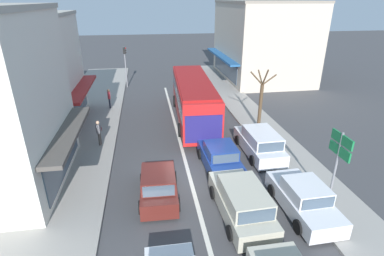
{
  "coord_description": "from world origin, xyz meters",
  "views": [
    {
      "loc": [
        -2.0,
        -13.01,
        8.77
      ],
      "look_at": [
        0.72,
        4.18,
        1.2
      ],
      "focal_mm": 28.0,
      "sensor_mm": 36.0,
      "label": 1
    }
  ],
  "objects_px": {
    "wagon_queue_gap_filler": "(242,202)",
    "sedan_adjacent_lane_lead": "(220,158)",
    "directional_road_sign": "(339,152)",
    "parked_wagon_kerb_second": "(260,143)",
    "pedestrian_browsing_midblock": "(109,97)",
    "city_bus": "(193,97)",
    "parked_sedan_kerb_front": "(304,199)",
    "traffic_light_downstreet": "(125,60)",
    "street_tree_right": "(261,101)",
    "hatchback_queue_far_back": "(159,185)",
    "pedestrian_with_handbag_near": "(99,131)"
  },
  "relations": [
    {
      "from": "wagon_queue_gap_filler",
      "to": "sedan_adjacent_lane_lead",
      "type": "bearing_deg",
      "value": 89.25
    },
    {
      "from": "wagon_queue_gap_filler",
      "to": "directional_road_sign",
      "type": "xyz_separation_m",
      "value": [
        4.29,
        0.22,
        1.96
      ]
    },
    {
      "from": "parked_wagon_kerb_second",
      "to": "pedestrian_browsing_midblock",
      "type": "distance_m",
      "value": 13.71
    },
    {
      "from": "city_bus",
      "to": "parked_sedan_kerb_front",
      "type": "bearing_deg",
      "value": -75.34
    },
    {
      "from": "traffic_light_downstreet",
      "to": "directional_road_sign",
      "type": "bearing_deg",
      "value": -65.19
    },
    {
      "from": "parked_sedan_kerb_front",
      "to": "street_tree_right",
      "type": "bearing_deg",
      "value": 81.47
    },
    {
      "from": "hatchback_queue_far_back",
      "to": "directional_road_sign",
      "type": "xyz_separation_m",
      "value": [
        7.75,
        -1.64,
        1.99
      ]
    },
    {
      "from": "pedestrian_browsing_midblock",
      "to": "street_tree_right",
      "type": "bearing_deg",
      "value": -28.43
    },
    {
      "from": "parked_sedan_kerb_front",
      "to": "street_tree_right",
      "type": "relative_size",
      "value": 0.94
    },
    {
      "from": "parked_sedan_kerb_front",
      "to": "directional_road_sign",
      "type": "height_order",
      "value": "directional_road_sign"
    },
    {
      "from": "parked_sedan_kerb_front",
      "to": "pedestrian_with_handbag_near",
      "type": "bearing_deg",
      "value": 140.36
    },
    {
      "from": "parked_sedan_kerb_front",
      "to": "pedestrian_browsing_midblock",
      "type": "relative_size",
      "value": 2.6
    },
    {
      "from": "sedan_adjacent_lane_lead",
      "to": "hatchback_queue_far_back",
      "type": "bearing_deg",
      "value": -148.19
    },
    {
      "from": "city_bus",
      "to": "pedestrian_with_handbag_near",
      "type": "bearing_deg",
      "value": -151.61
    },
    {
      "from": "hatchback_queue_far_back",
      "to": "street_tree_right",
      "type": "distance_m",
      "value": 10.53
    },
    {
      "from": "city_bus",
      "to": "pedestrian_browsing_midblock",
      "type": "height_order",
      "value": "city_bus"
    },
    {
      "from": "sedan_adjacent_lane_lead",
      "to": "pedestrian_browsing_midblock",
      "type": "relative_size",
      "value": 2.61
    },
    {
      "from": "sedan_adjacent_lane_lead",
      "to": "street_tree_right",
      "type": "relative_size",
      "value": 0.94
    },
    {
      "from": "city_bus",
      "to": "wagon_queue_gap_filler",
      "type": "height_order",
      "value": "city_bus"
    },
    {
      "from": "city_bus",
      "to": "hatchback_queue_far_back",
      "type": "relative_size",
      "value": 2.92
    },
    {
      "from": "pedestrian_browsing_midblock",
      "to": "city_bus",
      "type": "bearing_deg",
      "value": -27.78
    },
    {
      "from": "parked_sedan_kerb_front",
      "to": "pedestrian_browsing_midblock",
      "type": "height_order",
      "value": "pedestrian_browsing_midblock"
    },
    {
      "from": "street_tree_right",
      "to": "hatchback_queue_far_back",
      "type": "bearing_deg",
      "value": -136.83
    },
    {
      "from": "sedan_adjacent_lane_lead",
      "to": "parked_sedan_kerb_front",
      "type": "height_order",
      "value": "same"
    },
    {
      "from": "hatchback_queue_far_back",
      "to": "traffic_light_downstreet",
      "type": "xyz_separation_m",
      "value": [
        -2.27,
        20.03,
        2.15
      ]
    },
    {
      "from": "city_bus",
      "to": "traffic_light_downstreet",
      "type": "height_order",
      "value": "traffic_light_downstreet"
    },
    {
      "from": "directional_road_sign",
      "to": "sedan_adjacent_lane_lead",
      "type": "bearing_deg",
      "value": 138.02
    },
    {
      "from": "parked_wagon_kerb_second",
      "to": "pedestrian_with_handbag_near",
      "type": "height_order",
      "value": "pedestrian_with_handbag_near"
    },
    {
      "from": "hatchback_queue_far_back",
      "to": "pedestrian_with_handbag_near",
      "type": "height_order",
      "value": "pedestrian_with_handbag_near"
    },
    {
      "from": "parked_sedan_kerb_front",
      "to": "parked_wagon_kerb_second",
      "type": "relative_size",
      "value": 0.94
    },
    {
      "from": "traffic_light_downstreet",
      "to": "wagon_queue_gap_filler",
      "type": "bearing_deg",
      "value": -75.34
    },
    {
      "from": "parked_sedan_kerb_front",
      "to": "pedestrian_browsing_midblock",
      "type": "bearing_deg",
      "value": 122.69
    },
    {
      "from": "street_tree_right",
      "to": "pedestrian_with_handbag_near",
      "type": "bearing_deg",
      "value": -174.27
    },
    {
      "from": "sedan_adjacent_lane_lead",
      "to": "parked_sedan_kerb_front",
      "type": "xyz_separation_m",
      "value": [
        2.73,
        -4.15,
        0.0
      ]
    },
    {
      "from": "street_tree_right",
      "to": "pedestrian_with_handbag_near",
      "type": "xyz_separation_m",
      "value": [
        -11.03,
        -1.11,
        -1.03
      ]
    },
    {
      "from": "sedan_adjacent_lane_lead",
      "to": "pedestrian_with_handbag_near",
      "type": "distance_m",
      "value": 7.94
    },
    {
      "from": "parked_wagon_kerb_second",
      "to": "wagon_queue_gap_filler",
      "type": "bearing_deg",
      "value": -117.94
    },
    {
      "from": "hatchback_queue_far_back",
      "to": "parked_wagon_kerb_second",
      "type": "xyz_separation_m",
      "value": [
        6.28,
        3.46,
        0.04
      ]
    },
    {
      "from": "city_bus",
      "to": "parked_wagon_kerb_second",
      "type": "height_order",
      "value": "city_bus"
    },
    {
      "from": "hatchback_queue_far_back",
      "to": "parked_wagon_kerb_second",
      "type": "bearing_deg",
      "value": 28.89
    },
    {
      "from": "city_bus",
      "to": "street_tree_right",
      "type": "distance_m",
      "value": 5.05
    },
    {
      "from": "sedan_adjacent_lane_lead",
      "to": "pedestrian_with_handbag_near",
      "type": "relative_size",
      "value": 2.61
    },
    {
      "from": "directional_road_sign",
      "to": "traffic_light_downstreet",
      "type": "bearing_deg",
      "value": 114.81
    },
    {
      "from": "city_bus",
      "to": "traffic_light_downstreet",
      "type": "bearing_deg",
      "value": 117.77
    },
    {
      "from": "wagon_queue_gap_filler",
      "to": "sedan_adjacent_lane_lead",
      "type": "height_order",
      "value": "wagon_queue_gap_filler"
    },
    {
      "from": "city_bus",
      "to": "street_tree_right",
      "type": "relative_size",
      "value": 2.43
    },
    {
      "from": "street_tree_right",
      "to": "sedan_adjacent_lane_lead",
      "type": "bearing_deg",
      "value": -129.57
    },
    {
      "from": "street_tree_right",
      "to": "wagon_queue_gap_filler",
      "type": "bearing_deg",
      "value": -114.8
    },
    {
      "from": "wagon_queue_gap_filler",
      "to": "sedan_adjacent_lane_lead",
      "type": "relative_size",
      "value": 1.07
    },
    {
      "from": "sedan_adjacent_lane_lead",
      "to": "directional_road_sign",
      "type": "height_order",
      "value": "directional_road_sign"
    }
  ]
}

